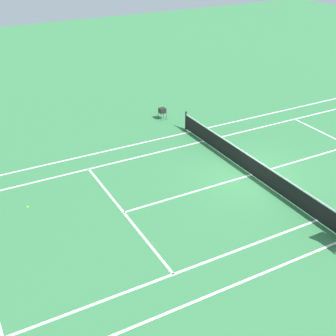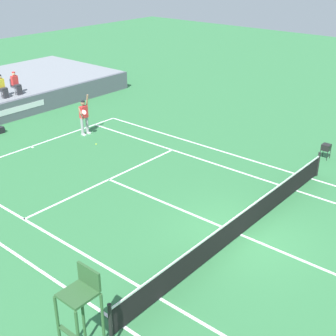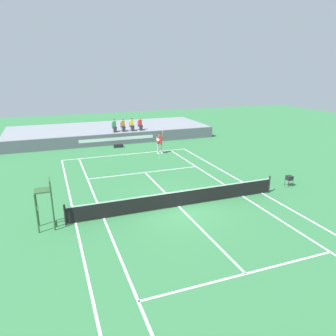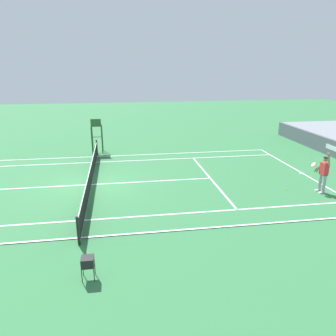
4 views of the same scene
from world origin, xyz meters
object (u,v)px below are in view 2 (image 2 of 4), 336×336
object	(u,v)px
spectator_seated_2	(2,87)
spectator_seated_3	(16,83)
ball_hopper	(326,147)
tennis_ball	(96,144)
umpire_chair	(81,306)
tennis_player	(84,116)

from	to	relation	value
spectator_seated_2	spectator_seated_3	bearing A→B (deg)	0.00
spectator_seated_2	ball_hopper	xyz separation A→B (m)	(6.06, -16.38, -1.17)
spectator_seated_2	tennis_ball	size ratio (longest dim) A/B	18.60
spectator_seated_2	ball_hopper	bearing A→B (deg)	-69.70
spectator_seated_2	ball_hopper	distance (m)	17.51
spectator_seated_3	umpire_chair	size ratio (longest dim) A/B	0.52
tennis_player	ball_hopper	world-z (taller)	tennis_player
spectator_seated_2	spectator_seated_3	world-z (taller)	same
tennis_player	tennis_ball	distance (m)	1.84
spectator_seated_2	umpire_chair	world-z (taller)	umpire_chair
umpire_chair	ball_hopper	world-z (taller)	umpire_chair
spectator_seated_2	spectator_seated_3	size ratio (longest dim) A/B	1.00
spectator_seated_2	tennis_player	xyz separation A→B (m)	(1.00, -5.70, -0.74)
tennis_player	tennis_ball	world-z (taller)	tennis_player
spectator_seated_3	tennis_ball	distance (m)	7.37
tennis_player	umpire_chair	world-z (taller)	umpire_chair
spectator_seated_2	spectator_seated_3	distance (m)	0.88
ball_hopper	tennis_ball	bearing A→B (deg)	121.42
ball_hopper	spectator_seated_3	bearing A→B (deg)	107.54
tennis_player	ball_hopper	distance (m)	11.83
spectator_seated_2	ball_hopper	world-z (taller)	spectator_seated_2
spectator_seated_2	tennis_player	distance (m)	5.83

